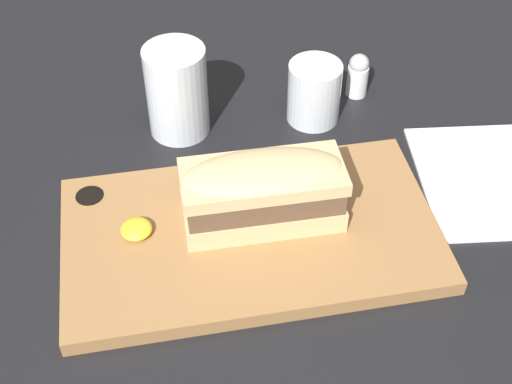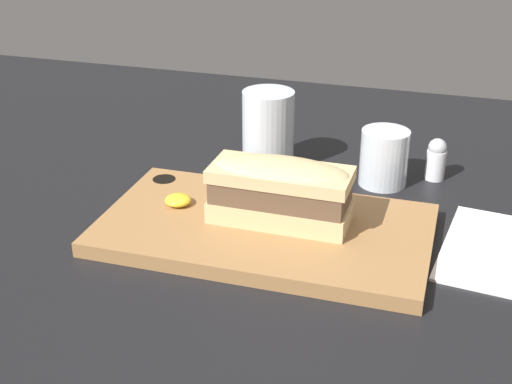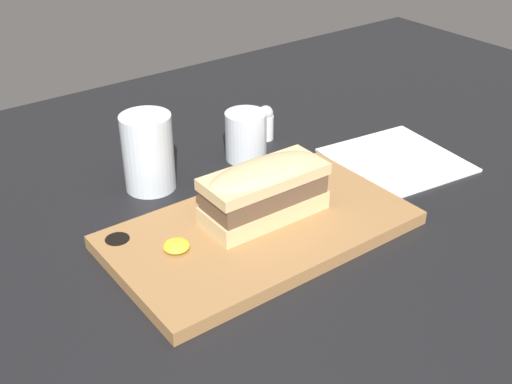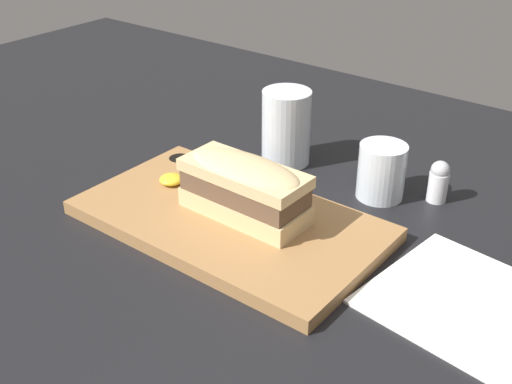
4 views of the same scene
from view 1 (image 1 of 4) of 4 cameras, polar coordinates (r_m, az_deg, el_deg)
dining_table at (r=82.16cm, az=-2.10°, el=-1.42°), size 194.62×115.00×2.00cm
serving_board at (r=76.98cm, az=-0.52°, el=-3.36°), size 39.99×22.55×1.90cm
sandwich at (r=74.27cm, az=0.54°, el=0.18°), size 17.05×7.40×7.93cm
mustard_dollop at (r=76.34cm, az=-9.55°, el=-2.94°), size 3.36×3.36×1.34cm
water_glass at (r=88.69cm, az=-6.30°, el=7.61°), size 7.57×7.57×11.71cm
wine_glass at (r=91.07cm, az=4.66°, el=7.84°), size 6.73×6.73×7.98cm
napkin at (r=88.86cm, az=18.93°, el=1.02°), size 21.06×21.24×0.40cm
salt_shaker at (r=96.20cm, az=8.16°, el=9.28°), size 2.79×2.79×6.14cm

